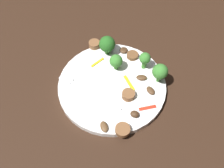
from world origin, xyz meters
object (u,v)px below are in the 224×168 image
mushroom_4 (142,78)px  pepper_strip_0 (147,108)px  mushroom_3 (124,50)px  fork (85,89)px  mushroom_2 (135,114)px  plate (112,86)px  sausage_slice_1 (134,56)px  sausage_slice_2 (128,95)px  pepper_strip_1 (129,83)px  broccoli_floret_0 (107,44)px  mushroom_0 (151,91)px  broccoli_floret_2 (145,59)px  sausage_slice_3 (123,130)px  sausage_slice_0 (94,44)px  broccoli_floret_1 (116,61)px  mushroom_1 (104,127)px  broccoli_floret_3 (160,72)px  pepper_strip_2 (97,62)px

mushroom_4 → pepper_strip_0: size_ratio=0.67×
mushroom_3 → mushroom_4: (-0.08, 0.06, 0.00)m
fork → mushroom_2: (-0.14, -0.00, 0.00)m
plate → sausage_slice_1: bearing=-92.0°
sausage_slice_2 → pepper_strip_1: bearing=-63.7°
broccoli_floret_0 → mushroom_0: 0.17m
mushroom_2 → mushroom_3: 0.20m
broccoli_floret_2 → sausage_slice_3: broccoli_floret_2 is taller
sausage_slice_0 → sausage_slice_3: bearing=137.5°
sausage_slice_2 → pepper_strip_1: 0.04m
plate → sausage_slice_2: bearing=168.4°
broccoli_floret_1 → pepper_strip_1: 0.06m
fork → mushroom_1: bearing=148.2°
broccoli_floret_0 → mushroom_2: 0.20m
broccoli_floret_0 → sausage_slice_1: bearing=-161.4°
fork → broccoli_floret_0: (0.02, -0.13, 0.03)m
fork → broccoli_floret_2: size_ratio=3.54×
mushroom_3 → sausage_slice_1: bearing=172.0°
mushroom_2 → mushroom_3: mushroom_2 is taller
mushroom_2 → plate: bearing=-27.9°
sausage_slice_2 → mushroom_0: size_ratio=1.21×
mushroom_2 → pepper_strip_0: size_ratio=0.51×
plate → mushroom_2: (-0.09, 0.05, 0.01)m
fork → broccoli_floret_0: size_ratio=3.27×
mushroom_0 → mushroom_3: 0.14m
broccoli_floret_3 → sausage_slice_1: (0.09, -0.04, -0.03)m
sausage_slice_1 → pepper_strip_0: sausage_slice_1 is taller
sausage_slice_3 → pepper_strip_1: (0.05, -0.12, -0.00)m
sausage_slice_1 → sausage_slice_3: bearing=112.5°
plate → sausage_slice_3: size_ratio=7.94×
plate → sausage_slice_2: (-0.05, 0.01, 0.02)m
sausage_slice_1 → mushroom_1: size_ratio=1.12×
mushroom_1 → mushroom_2: (-0.04, -0.06, 0.00)m
sausage_slice_0 → pepper_strip_1: bearing=157.6°
broccoli_floret_2 → sausage_slice_3: bearing=103.4°
fork → broccoli_floret_1: broccoli_floret_1 is taller
broccoli_floret_2 → sausage_slice_0: bearing=2.3°
broccoli_floret_0 → sausage_slice_3: broccoli_floret_0 is taller
plate → sausage_slice_0: bearing=-37.5°
pepper_strip_0 → plate: bearing=-8.2°
sausage_slice_3 → broccoli_floret_2: bearing=-76.6°
sausage_slice_3 → pepper_strip_0: 0.08m
sausage_slice_1 → mushroom_3: size_ratio=1.39×
mushroom_2 → mushroom_3: (0.12, -0.16, -0.00)m
broccoli_floret_1 → pepper_strip_1: bearing=155.2°
fork → sausage_slice_1: sausage_slice_1 is taller
plate → pepper_strip_0: 0.11m
broccoli_floret_1 → sausage_slice_2: broccoli_floret_1 is taller
pepper_strip_2 → broccoli_floret_2: bearing=-155.3°
mushroom_1 → pepper_strip_1: mushroom_1 is taller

